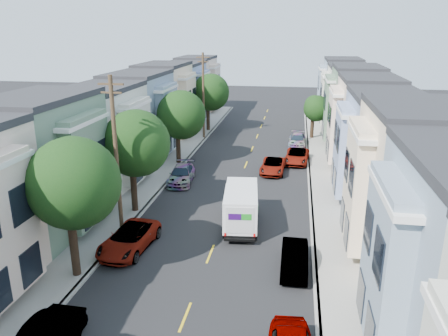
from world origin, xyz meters
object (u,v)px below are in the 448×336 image
Objects in this scene: lead_sedan at (273,166)px; parked_left_d at (182,175)px; tree_d at (180,115)px; parked_left_c at (129,239)px; parked_right_c at (297,156)px; parked_right_b at (294,259)px; tree_e at (210,92)px; utility_pole_near at (116,156)px; tree_b at (72,183)px; fedex_truck at (241,205)px; tree_c at (135,144)px; parked_right_d at (297,140)px; utility_pole_far at (203,96)px; tree_far_r at (316,109)px.

parked_left_d is at bearing -150.06° from lead_sedan.
tree_d is 18.17m from parked_left_c.
parked_left_d is 12.34m from parked_right_c.
lead_sedan is at bearing 97.08° from parked_right_b.
tree_e is 30.14m from utility_pole_near.
tree_b reaches higher than parked_left_c.
tree_e is 29.22m from fedex_truck.
utility_pole_near is at bearing -103.27° from parked_left_d.
parked_right_d is at bearing 61.86° from tree_c.
parked_left_d is at bearing -86.01° from tree_e.
tree_e reaches higher than lead_sedan.
fedex_truck is at bearing -8.40° from tree_c.
tree_e is (0.00, 35.68, -0.32)m from tree_b.
parked_right_c is (11.20, 23.10, -4.67)m from tree_b.
parked_right_d is at bearing 80.26° from lead_sedan.
tree_b is 5.86m from parked_left_c.
utility_pole_near is 2.13× the size of parked_left_d.
utility_pole_near is at bearing 89.98° from tree_b.
lead_sedan is (9.04, -16.08, -4.38)m from tree_e.
tree_e is at bearing 90.00° from tree_c.
parked_right_c is (11.20, -8.45, -4.48)m from utility_pole_far.
tree_far_r is at bearing 43.63° from tree_d.
lead_sedan is 18.01m from parked_left_c.
utility_pole_near is 26.00m from utility_pole_far.
utility_pole_near is (0.00, -15.38, 0.29)m from tree_d.
tree_e is 35.21m from parked_right_b.
tree_far_r is at bearing 68.50° from tree_b.
tree_far_r is 0.53× the size of utility_pole_near.
utility_pole_near is 11.08m from parked_left_d.
tree_d is 18.27m from tree_far_r.
parked_right_c is at bearing -37.03° from utility_pole_far.
parked_right_b is at bearing -60.49° from fedex_truck.
fedex_truck is at bearing -57.33° from parked_left_d.
tree_c is at bearing -118.11° from tree_far_r.
parked_right_b is 0.84× the size of parked_right_c.
tree_b is 32.13m from parked_right_d.
parked_right_b is (11.20, -28.97, -4.47)m from utility_pole_far.
tree_far_r reaches higher than parked_left_d.
tree_e is 13.40m from parked_right_d.
tree_c is 7.22m from parked_left_c.
parked_left_c is at bearing -111.33° from tree_far_r.
tree_e is 1.57× the size of parked_left_d.
parked_right_d is at bearing -9.11° from utility_pole_far.
lead_sedan is at bearing 57.26° from utility_pole_near.
tree_b is at bearing -107.62° from parked_left_c.
lead_sedan is (9.04, 10.80, -4.51)m from tree_c.
fedex_truck is 1.19× the size of parked_left_d.
utility_pole_near reaches higher than tree_b.
parked_right_d reaches higher than lead_sedan.
tree_b reaches higher than parked_right_b.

